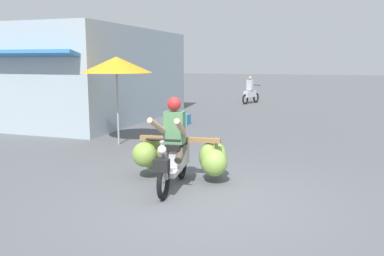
{
  "coord_description": "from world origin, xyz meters",
  "views": [
    {
      "loc": [
        1.8,
        -5.93,
        2.19
      ],
      "look_at": [
        -0.71,
        1.42,
        0.9
      ],
      "focal_mm": 38.09,
      "sensor_mm": 36.0,
      "label": 1
    }
  ],
  "objects_px": {
    "motorbike_main_loaded": "(176,154)",
    "motorbike_distant_ahead_left": "(250,92)",
    "produce_crate": "(181,119)",
    "market_umbrella_near_shop": "(116,65)"
  },
  "relations": [
    {
      "from": "motorbike_distant_ahead_left",
      "to": "produce_crate",
      "type": "relative_size",
      "value": 2.78
    },
    {
      "from": "motorbike_main_loaded",
      "to": "produce_crate",
      "type": "distance_m",
      "value": 6.74
    },
    {
      "from": "motorbike_main_loaded",
      "to": "produce_crate",
      "type": "height_order",
      "value": "motorbike_main_loaded"
    },
    {
      "from": "motorbike_distant_ahead_left",
      "to": "market_umbrella_near_shop",
      "type": "distance_m",
      "value": 11.49
    },
    {
      "from": "motorbike_distant_ahead_left",
      "to": "market_umbrella_near_shop",
      "type": "bearing_deg",
      "value": -96.82
    },
    {
      "from": "produce_crate",
      "to": "market_umbrella_near_shop",
      "type": "bearing_deg",
      "value": -96.23
    },
    {
      "from": "motorbike_main_loaded",
      "to": "motorbike_distant_ahead_left",
      "type": "relative_size",
      "value": 1.23
    },
    {
      "from": "motorbike_main_loaded",
      "to": "market_umbrella_near_shop",
      "type": "bearing_deg",
      "value": 135.0
    },
    {
      "from": "market_umbrella_near_shop",
      "to": "produce_crate",
      "type": "height_order",
      "value": "market_umbrella_near_shop"
    },
    {
      "from": "market_umbrella_near_shop",
      "to": "produce_crate",
      "type": "distance_m",
      "value": 4.17
    }
  ]
}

